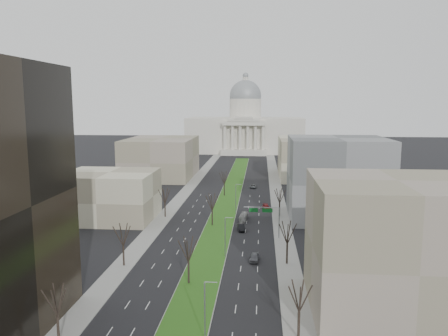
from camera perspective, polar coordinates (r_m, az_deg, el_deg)
The scene contains 28 objects.
ground at distance 162.08m, azimuth 0.75°, elevation -3.67°, with size 600.00×600.00×0.00m, color black.
median at distance 161.08m, azimuth 0.72°, elevation -3.71°, with size 8.00×222.03×0.20m.
sidewalk_left at distance 140.34m, azimuth -7.18°, elevation -5.62°, with size 5.00×330.00×0.15m, color gray.
sidewalk_right at distance 137.46m, azimuth 7.32°, elevation -5.93°, with size 5.00×330.00×0.15m, color gray.
capitol at distance 308.36m, azimuth 2.78°, elevation 5.15°, with size 80.00×46.00×55.00m.
building_beige_left at distance 133.60m, azimuth -14.66°, elevation -3.51°, with size 26.00×22.00×14.00m, color #9F957B.
building_tan_right at distance 76.84m, azimuth 21.26°, elevation -9.61°, with size 26.00×24.00×22.00m, color gray.
building_grey_right at distance 133.82m, azimuth 14.54°, elevation -1.30°, with size 28.00×26.00×24.00m, color slate.
building_far_left at distance 204.96m, azimuth -8.23°, elevation 1.35°, with size 30.00×40.00×18.00m, color gray.
building_far_right at distance 205.94m, azimuth 11.44°, elevation 1.30°, with size 30.00×40.00×18.00m, color #9F957B.
tree_left_near at distance 68.67m, azimuth -21.05°, elevation -15.71°, with size 5.10×5.10×9.18m.
tree_left_mid at distance 94.64m, azimuth -13.07°, elevation -8.38°, with size 5.40×5.40×9.72m.
tree_left_far at distance 132.10m, azimuth -7.74°, elevation -3.51°, with size 5.28×5.28×9.50m.
tree_right_near at distance 66.25m, azimuth 9.84°, elevation -16.09°, with size 5.16×5.16×9.29m.
tree_right_mid at distance 94.16m, azimuth 8.29°, elevation -8.24°, with size 5.52×5.52×9.94m.
tree_right_far at distance 133.06m, azimuth 7.29°, elevation -3.55°, with size 5.04×5.04×9.07m.
tree_median_a at distance 83.70m, azimuth -4.68°, elevation -10.44°, with size 5.40×5.40×9.72m.
tree_median_b at distance 121.86m, azimuth -1.56°, elevation -4.38°, with size 5.40×5.40×9.72m.
tree_median_c at distance 160.91m, azimuth 0.04°, elevation -1.22°, with size 5.40×5.40×9.72m.
streetlamp_median_a at distance 65.46m, azimuth -2.47°, elevation -18.10°, with size 1.90×0.20×9.16m.
streetlamp_median_b at distance 97.84m, azimuth 0.18°, elevation -8.94°, with size 1.90×0.20×9.16m.
streetlamp_median_c at distance 136.45m, azimuth 1.57°, elevation -3.92°, with size 1.90×0.20×9.16m.
mast_arm_signs at distance 111.65m, azimuth 5.83°, elevation -6.09°, with size 9.12×0.24×8.09m.
car_grey_near at distance 97.26m, azimuth 4.00°, elevation -11.55°, with size 1.95×4.85×1.65m, color #54555C.
car_black at distance 119.08m, azimuth 2.25°, elevation -7.75°, with size 1.77×5.08×1.68m, color black.
car_red at distance 142.42m, azimuth 5.54°, elevation -5.11°, with size 2.09×5.15×1.49m, color maroon.
car_grey_far at distance 177.55m, azimuth 3.85°, elevation -2.39°, with size 2.25×4.87×1.35m, color #555A5E.
box_van at distance 128.82m, azimuth 2.55°, elevation -6.41°, with size 1.74×7.42×2.07m, color silver.
Camera 1 is at (11.44, -38.05, 34.08)m, focal length 35.00 mm.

